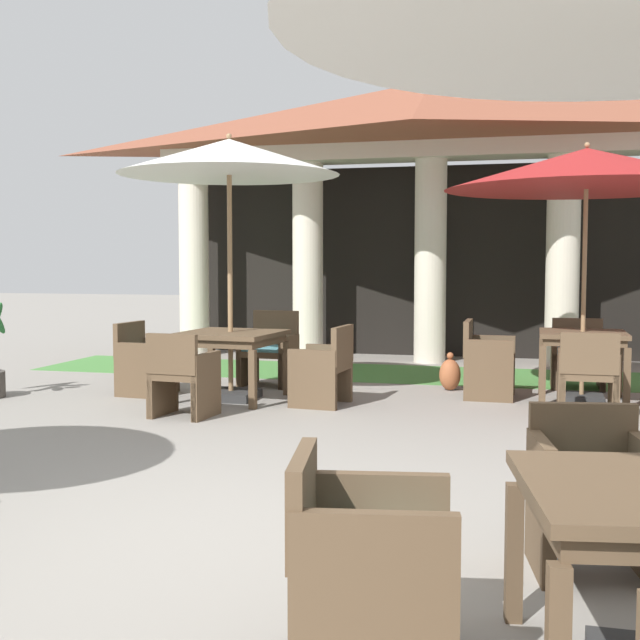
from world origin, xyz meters
name	(u,v)px	position (x,y,z in m)	size (l,w,h in m)	color
ground_plane	(241,551)	(0.00, 0.00, 0.00)	(60.00, 60.00, 0.00)	gray
background_pavilion	(432,149)	(0.00, 8.40, 3.19)	(8.78, 2.97, 4.16)	beige
lawn_strip	(417,374)	(0.00, 6.90, 0.00)	(10.58, 1.81, 0.01)	#47843D
patio_table_near_foreground	(583,341)	(2.00, 5.22, 0.65)	(0.91, 0.91, 0.76)	brown
patio_umbrella_near_foreground	(587,170)	(2.00, 5.22, 2.48)	(3.00, 3.00, 2.77)	#2D2D2D
patio_chair_near_foreground_west	(487,360)	(1.00, 5.23, 0.42)	(0.54, 0.61, 0.86)	brown
patio_chair_near_foreground_south	(588,377)	(2.00, 4.22, 0.41)	(0.55, 0.54, 0.85)	brown
patio_chair_near_foreground_north	(578,355)	(2.01, 6.23, 0.39)	(0.62, 0.59, 0.82)	brown
patio_table_mid_left	(231,341)	(-1.72, 4.42, 0.65)	(1.10, 1.10, 0.74)	brown
patio_umbrella_mid_left	(229,161)	(-1.72, 4.42, 2.59)	(2.39, 2.39, 2.88)	#2D2D2D
patio_chair_mid_left_west	(145,360)	(-2.80, 4.52, 0.39)	(0.56, 0.64, 0.82)	brown
patio_chair_mid_left_south	(182,377)	(-1.81, 3.35, 0.39)	(0.59, 0.57, 0.83)	brown
patio_chair_mid_left_north	(269,352)	(-1.62, 5.51, 0.41)	(0.66, 0.61, 0.90)	brown
patio_chair_mid_left_east	(324,368)	(-0.64, 4.33, 0.40)	(0.58, 0.65, 0.84)	brown
patio_chair_far_back_west	(366,563)	(0.87, -1.05, 0.40)	(0.67, 0.66, 0.81)	brown
patio_chair_far_back_north	(591,492)	(1.75, 0.16, 0.39)	(0.63, 0.59, 0.80)	brown
terracotta_urn	(450,374)	(0.55, 5.65, 0.19)	(0.25, 0.25, 0.45)	#9E5633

